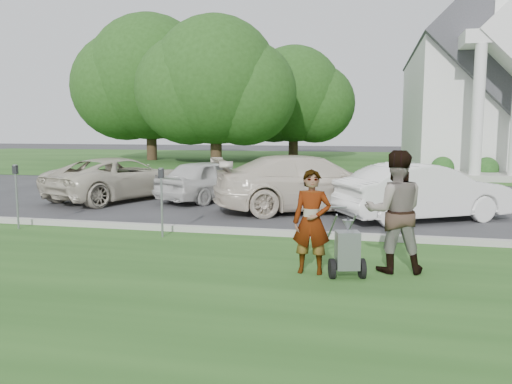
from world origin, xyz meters
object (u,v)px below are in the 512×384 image
(tree_far, at_px, (150,83))
(car_a, at_px, (121,178))
(tree_back, at_px, (294,99))
(person_right, at_px, (395,212))
(car_b, at_px, (211,180))
(parking_meter_near, at_px, (162,194))
(parking_meter_far, at_px, (16,189))
(striping_cart, at_px, (347,251))
(car_c, at_px, (310,183))
(tree_left, at_px, (215,86))
(church, at_px, (491,69))
(person_left, at_px, (312,223))
(car_d, at_px, (423,192))

(tree_far, relative_size, car_a, 2.31)
(car_a, bearing_deg, tree_back, -72.60)
(tree_far, bearing_deg, person_right, -58.37)
(car_a, bearing_deg, car_b, -149.45)
(tree_far, bearing_deg, parking_meter_near, -65.01)
(person_right, height_order, parking_meter_far, person_right)
(tree_back, relative_size, striping_cart, 8.29)
(parking_meter_near, relative_size, car_c, 0.28)
(car_c, bearing_deg, tree_left, 0.38)
(tree_left, bearing_deg, striping_cart, -68.15)
(church, xyz_separation_m, parking_meter_far, (-14.96, -23.14, -4.98))
(striping_cart, bearing_deg, tree_left, 97.19)
(tree_far, distance_m, car_a, 21.94)
(parking_meter_far, bearing_deg, car_a, 91.09)
(person_left, height_order, car_c, person_left)
(tree_left, height_order, tree_far, tree_far)
(parking_meter_far, height_order, car_d, parking_meter_far)
(person_right, relative_size, car_c, 0.36)
(striping_cart, distance_m, parking_meter_far, 8.00)
(person_left, bearing_deg, parking_meter_far, 164.97)
(person_left, bearing_deg, tree_far, 120.54)
(parking_meter_near, height_order, car_a, parking_meter_near)
(tree_back, distance_m, car_d, 27.98)
(tree_left, distance_m, striping_cart, 26.52)
(person_left, bearing_deg, car_d, 68.82)
(parking_meter_far, bearing_deg, person_right, -11.34)
(tree_back, distance_m, parking_meter_near, 30.38)
(striping_cart, relative_size, car_d, 0.26)
(tree_back, xyz_separation_m, car_a, (-2.05, -24.83, -4.03))
(parking_meter_near, bearing_deg, car_a, 125.43)
(parking_meter_far, xyz_separation_m, car_a, (-0.10, 5.18, -0.26))
(parking_meter_far, relative_size, car_a, 0.30)
(tree_far, distance_m, car_c, 25.80)
(parking_meter_far, xyz_separation_m, car_b, (2.90, 5.62, -0.28))
(car_c, bearing_deg, striping_cart, 167.05)
(car_b, bearing_deg, striping_cart, 146.45)
(striping_cart, bearing_deg, car_d, 58.62)
(parking_meter_near, distance_m, car_c, 5.02)
(striping_cart, distance_m, person_right, 1.06)
(tree_left, relative_size, car_c, 1.94)
(tree_far, height_order, person_left, tree_far)
(tree_left, distance_m, parking_meter_near, 23.19)
(tree_back, distance_m, car_a, 25.24)
(parking_meter_near, xyz_separation_m, parking_meter_far, (-3.64, 0.08, 0.00))
(tree_far, bearing_deg, church, -4.66)
(parking_meter_near, bearing_deg, striping_cart, -27.99)
(striping_cart, height_order, car_d, car_d)
(car_d, bearing_deg, person_right, 139.99)
(tree_far, xyz_separation_m, striping_cart, (15.72, -27.23, -5.26))
(church, distance_m, striping_cart, 26.95)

